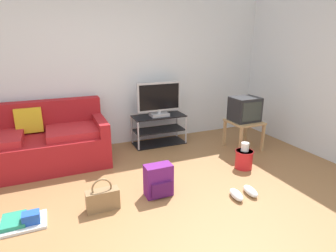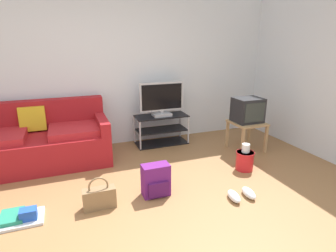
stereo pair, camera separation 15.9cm
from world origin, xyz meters
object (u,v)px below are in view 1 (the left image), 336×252
at_px(crt_tv, 245,109).
at_px(cleaning_bucket, 244,158).
at_px(tv_stand, 159,130).
at_px(floor_tray, 23,221).
at_px(handbag, 103,199).
at_px(flat_tv, 159,100).
at_px(sneakers_pair, 243,193).
at_px(couch, 37,144).
at_px(backpack, 159,181).
at_px(side_table, 244,126).

relative_size(crt_tv, cleaning_bucket, 1.13).
height_order(tv_stand, floor_tray, tv_stand).
distance_m(handbag, cleaning_bucket, 2.06).
bearing_deg(handbag, cleaning_bucket, 6.58).
relative_size(flat_tv, sneakers_pair, 2.19).
distance_m(handbag, sneakers_pair, 1.62).
height_order(couch, flat_tv, flat_tv).
bearing_deg(cleaning_bucket, couch, 155.36).
bearing_deg(handbag, flat_tv, 51.32).
height_order(couch, floor_tray, couch).
bearing_deg(cleaning_bucket, sneakers_pair, -127.60).
bearing_deg(handbag, sneakers_pair, -13.89).
height_order(backpack, cleaning_bucket, same).
xyz_separation_m(handbag, sneakers_pair, (1.57, -0.39, -0.08)).
xyz_separation_m(couch, floor_tray, (-0.13, -1.44, -0.29)).
xyz_separation_m(couch, flat_tv, (1.95, 0.14, 0.46)).
bearing_deg(floor_tray, cleaning_bucket, 3.97).
bearing_deg(flat_tv, couch, -175.92).
bearing_deg(cleaning_bucket, handbag, -173.42).
distance_m(crt_tv, cleaning_bucket, 0.95).
relative_size(couch, cleaning_bucket, 5.05).
bearing_deg(cleaning_bucket, side_table, 53.61).
bearing_deg(side_table, handbag, -160.98).
relative_size(tv_stand, flat_tv, 1.18).
height_order(cleaning_bucket, sneakers_pair, cleaning_bucket).
height_order(flat_tv, crt_tv, flat_tv).
xyz_separation_m(side_table, backpack, (-1.85, -0.83, -0.21)).
bearing_deg(backpack, flat_tv, 60.88).
bearing_deg(crt_tv, couch, 169.39).
bearing_deg(flat_tv, backpack, -111.79).
xyz_separation_m(flat_tv, backpack, (-0.63, -1.58, -0.61)).
relative_size(couch, side_table, 3.85).
relative_size(tv_stand, backpack, 2.34).
bearing_deg(side_table, couch, 169.10).
relative_size(backpack, cleaning_bucket, 1.00).
relative_size(side_table, backpack, 1.31).
relative_size(tv_stand, side_table, 1.79).
xyz_separation_m(handbag, cleaning_bucket, (2.05, 0.24, 0.03)).
relative_size(flat_tv, floor_tray, 1.79).
distance_m(flat_tv, floor_tray, 2.72).
bearing_deg(handbag, floor_tray, 177.15).
distance_m(couch, crt_tv, 3.24).
relative_size(couch, backpack, 5.04).
bearing_deg(couch, sneakers_pair, -39.98).
xyz_separation_m(couch, crt_tv, (3.17, -0.59, 0.34)).
bearing_deg(sneakers_pair, tv_stand, 97.73).
distance_m(side_table, handbag, 2.67).
height_order(side_table, floor_tray, side_table).
bearing_deg(backpack, handbag, 175.68).
relative_size(crt_tv, floor_tray, 1.02).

